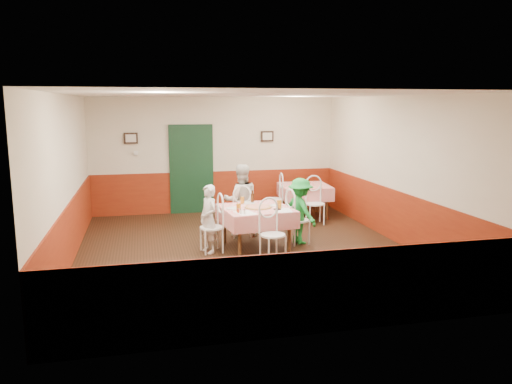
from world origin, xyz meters
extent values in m
plane|color=black|center=(0.00, 0.00, 0.00)|extent=(7.00, 7.00, 0.00)
plane|color=white|center=(0.00, 0.00, 2.80)|extent=(7.00, 7.00, 0.00)
cube|color=beige|center=(0.00, 3.50, 1.40)|extent=(6.00, 0.10, 2.80)
cube|color=beige|center=(0.00, -3.50, 1.40)|extent=(6.00, 0.10, 2.80)
cube|color=beige|center=(-3.00, 0.00, 1.40)|extent=(0.10, 7.00, 2.80)
cube|color=beige|center=(3.00, 0.00, 1.40)|extent=(0.10, 7.00, 2.80)
cube|color=maroon|center=(0.00, 3.48, 0.50)|extent=(6.00, 0.03, 1.00)
cube|color=maroon|center=(0.00, -3.48, 0.50)|extent=(6.00, 0.03, 1.00)
cube|color=maroon|center=(-2.98, 0.00, 0.50)|extent=(0.03, 7.00, 1.00)
cube|color=maroon|center=(2.98, 0.00, 0.50)|extent=(0.03, 7.00, 1.00)
cube|color=black|center=(-0.60, 3.45, 1.05)|extent=(0.96, 0.06, 2.10)
cube|color=black|center=(-2.00, 3.45, 1.85)|extent=(0.32, 0.03, 0.26)
cube|color=black|center=(1.30, 3.45, 1.85)|extent=(0.32, 0.03, 0.26)
cube|color=white|center=(-1.90, 3.45, 1.50)|extent=(0.10, 0.03, 0.10)
cube|color=red|center=(0.25, 0.13, 0.38)|extent=(1.35, 1.35, 0.77)
cube|color=red|center=(1.95, 2.41, 0.38)|extent=(1.20, 1.20, 0.77)
cylinder|color=#B74723|center=(0.28, 0.10, 0.78)|extent=(0.53, 0.53, 0.03)
cylinder|color=white|center=(-0.18, 0.11, 0.77)|extent=(0.28, 0.28, 0.01)
cylinder|color=white|center=(0.66, 0.20, 0.77)|extent=(0.28, 0.28, 0.01)
cylinder|color=white|center=(0.19, 0.54, 0.77)|extent=(0.28, 0.28, 0.01)
cylinder|color=#BF7219|center=(-0.13, -0.16, 0.83)|extent=(0.09, 0.09, 0.14)
cylinder|color=#BF7219|center=(0.64, -0.07, 0.84)|extent=(0.09, 0.09, 0.16)
cylinder|color=#BF7219|center=(0.07, 0.52, 0.83)|extent=(0.08, 0.08, 0.14)
cylinder|color=#381C0A|center=(0.28, 0.56, 0.87)|extent=(0.07, 0.07, 0.22)
cylinder|color=silver|center=(-0.14, -0.34, 0.81)|extent=(0.04, 0.04, 0.09)
cylinder|color=silver|center=(-0.08, -0.39, 0.81)|extent=(0.04, 0.04, 0.09)
cylinder|color=#B23319|center=(-0.16, -0.26, 0.81)|extent=(0.04, 0.04, 0.09)
cube|color=white|center=(-0.04, -0.28, 0.76)|extent=(0.39, 0.46, 0.00)
cube|color=white|center=(0.66, -0.22, 0.76)|extent=(0.34, 0.43, 0.00)
cube|color=black|center=(0.57, -0.16, 0.77)|extent=(0.12, 0.10, 0.02)
imported|color=gray|center=(-0.65, 0.03, 0.62)|extent=(0.44, 0.53, 1.23)
imported|color=gray|center=(0.14, 1.03, 0.73)|extent=(0.74, 0.59, 1.46)
imported|color=gray|center=(1.14, 0.24, 0.63)|extent=(0.71, 0.92, 1.26)
camera|label=1|loc=(-1.77, -8.63, 2.64)|focal=35.00mm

